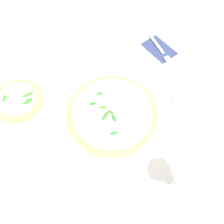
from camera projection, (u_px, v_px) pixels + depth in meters
ground_plane at (120, 116)px, 0.82m from camera, size 6.00×6.00×0.00m
pizza_arugula_main at (112, 114)px, 0.81m from camera, size 0.36×0.36×0.05m
pizza_personal_side at (19, 101)px, 0.83m from camera, size 0.21×0.21×0.05m
wine_glass at (187, 180)px, 0.62m from camera, size 0.08×0.08×0.14m
napkin at (159, 49)px, 0.98m from camera, size 0.16×0.12×0.01m
fork at (160, 49)px, 0.97m from camera, size 0.22×0.03×0.00m
side_plate_white at (197, 104)px, 0.84m from camera, size 0.18×0.18×0.02m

